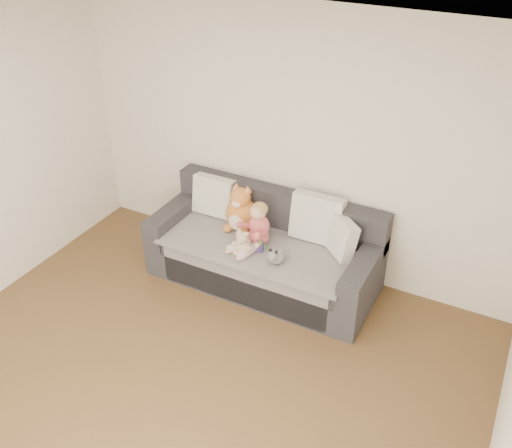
# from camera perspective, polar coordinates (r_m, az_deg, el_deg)

# --- Properties ---
(room_shell) EXTENTS (5.00, 5.00, 5.00)m
(room_shell) POSITION_cam_1_polar(r_m,az_deg,el_deg) (3.84, -9.25, -3.59)
(room_shell) COLOR brown
(room_shell) RESTS_ON ground
(sofa) EXTENTS (2.20, 0.94, 0.85)m
(sofa) POSITION_cam_1_polar(r_m,az_deg,el_deg) (5.57, 0.91, -2.89)
(sofa) COLOR #2B2A2F
(sofa) RESTS_ON ground
(cushion_left) EXTENTS (0.43, 0.20, 0.41)m
(cushion_left) POSITION_cam_1_polar(r_m,az_deg,el_deg) (5.80, -4.23, 2.82)
(cushion_left) COLOR silver
(cushion_left) RESTS_ON sofa
(cushion_right_back) EXTENTS (0.50, 0.23, 0.47)m
(cushion_right_back) POSITION_cam_1_polar(r_m,az_deg,el_deg) (5.40, 6.13, 0.60)
(cushion_right_back) COLOR silver
(cushion_right_back) RESTS_ON sofa
(cushion_right_front) EXTENTS (0.41, 0.39, 0.37)m
(cushion_right_front) POSITION_cam_1_polar(r_m,az_deg,el_deg) (5.25, 8.44, -1.17)
(cushion_right_front) COLOR silver
(cushion_right_front) RESTS_ON sofa
(toddler) EXTENTS (0.31, 0.46, 0.45)m
(toddler) POSITION_cam_1_polar(r_m,az_deg,el_deg) (5.29, 0.01, -0.42)
(toddler) COLOR #D06149
(toddler) RESTS_ON sofa
(plush_cat) EXTENTS (0.40, 0.34, 0.51)m
(plush_cat) POSITION_cam_1_polar(r_m,az_deg,el_deg) (5.54, -1.47, 1.21)
(plush_cat) COLOR #C78A2C
(plush_cat) RESTS_ON sofa
(teddy_bear) EXTENTS (0.21, 0.15, 0.26)m
(teddy_bear) POSITION_cam_1_polar(r_m,az_deg,el_deg) (5.21, -1.36, -2.11)
(teddy_bear) COLOR #CAAE8B
(teddy_bear) RESTS_ON sofa
(plush_cow) EXTENTS (0.15, 0.23, 0.18)m
(plush_cow) POSITION_cam_1_polar(r_m,az_deg,el_deg) (5.12, 2.03, -3.22)
(plush_cow) COLOR white
(plush_cow) RESTS_ON sofa
(sippy_cup) EXTENTS (0.11, 0.09, 0.12)m
(sippy_cup) POSITION_cam_1_polar(r_m,az_deg,el_deg) (5.27, 0.39, -2.18)
(sippy_cup) COLOR #483288
(sippy_cup) RESTS_ON sofa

